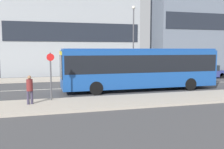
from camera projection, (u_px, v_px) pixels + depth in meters
ground_plane at (84, 88)px, 20.61m from camera, size 120.00×120.00×0.00m
sidewalk_near at (100, 103)px, 14.61m from camera, size 44.00×3.50×0.13m
sidewalk_far at (75, 78)px, 26.60m from camera, size 44.00×3.50×0.13m
lane_centerline at (84, 88)px, 20.61m from camera, size 41.80×0.16×0.01m
apartment_block_left_tower at (71, 1)px, 32.08m from camera, size 16.47×6.72×18.82m
city_bus at (140, 66)px, 19.31m from camera, size 12.04×2.62×3.23m
parked_car_0 at (207, 72)px, 27.58m from camera, size 3.93×1.74×1.42m
pedestrian_near_stop at (30, 88)px, 13.82m from camera, size 0.34×0.34×1.61m
bus_stop_sign at (51, 73)px, 14.79m from camera, size 0.44×0.12×2.85m
street_lamp at (133, 35)px, 26.64m from camera, size 0.36×0.36×7.62m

